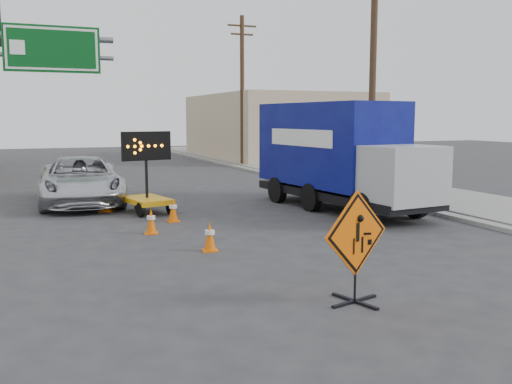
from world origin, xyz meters
TOP-DOWN VIEW (x-y plane):
  - ground at (0.00, 0.00)m, footprint 100.00×100.00m
  - curb_right at (7.20, 15.00)m, footprint 0.40×60.00m
  - sidewalk_right at (9.50, 15.00)m, footprint 4.00×60.00m
  - building_right_far at (13.00, 30.00)m, footprint 10.00×14.00m
  - highway_gantry at (-4.43, 17.96)m, footprint 6.18×0.38m
  - utility_pole_near at (8.00, 10.00)m, footprint 1.80×0.26m
  - utility_pole_far at (8.00, 24.00)m, footprint 1.80×0.26m
  - construction_sign at (0.38, -1.14)m, footprint 1.34×0.96m
  - arrow_board at (-0.97, 8.81)m, footprint 1.59×1.97m
  - pickup_truck at (-2.69, 11.55)m, footprint 3.00×5.95m
  - box_truck at (4.97, 7.24)m, footprint 2.87×7.42m
  - cone_a at (-0.70, 3.18)m, footprint 0.38×0.38m
  - cone_b at (-1.52, 5.57)m, footprint 0.40×0.40m
  - cone_c at (-0.58, 7.03)m, footprint 0.36×0.36m
  - cone_d at (-2.12, 9.58)m, footprint 0.53×0.53m

SIDE VIEW (x-z plane):
  - ground at x=0.00m, z-range 0.00..0.00m
  - curb_right at x=7.20m, z-range 0.00..0.12m
  - sidewalk_right at x=9.50m, z-range 0.00..0.15m
  - cone_b at x=-1.52m, z-range 0.00..0.66m
  - cone_a at x=-0.70m, z-range 0.00..0.67m
  - cone_c at x=-0.58m, z-range 0.00..0.69m
  - cone_d at x=-2.12m, z-range 0.00..0.81m
  - arrow_board at x=-0.97m, z-range -0.69..1.85m
  - pickup_truck at x=-2.69m, z-range 0.00..1.62m
  - construction_sign at x=0.38m, z-range 0.05..1.88m
  - box_truck at x=4.97m, z-range -0.16..3.28m
  - building_right_far at x=13.00m, z-range 0.00..4.60m
  - utility_pole_near at x=8.00m, z-range 0.18..9.18m
  - utility_pole_far at x=8.00m, z-range 0.18..9.18m
  - highway_gantry at x=-4.43m, z-range 1.62..8.52m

